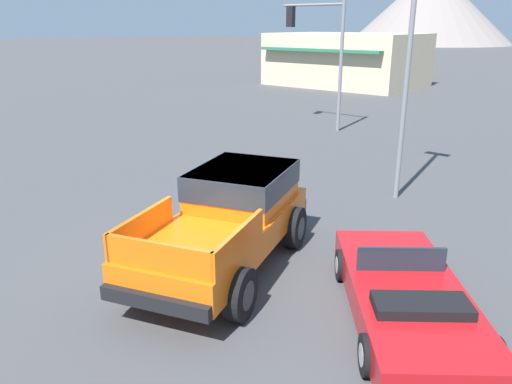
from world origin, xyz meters
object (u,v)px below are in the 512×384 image
at_px(red_convertible_car, 406,298).
at_px(street_lamp_post, 412,22).
at_px(orange_pickup_truck, 231,213).
at_px(traffic_light_main, 319,40).

relative_size(red_convertible_car, street_lamp_post, 0.58).
height_order(orange_pickup_truck, traffic_light_main, traffic_light_main).
xyz_separation_m(traffic_light_main, street_lamp_post, (7.36, -7.06, 0.75)).
bearing_deg(traffic_light_main, street_lamp_post, 136.23).
bearing_deg(street_lamp_post, traffic_light_main, 136.23).
bearing_deg(red_convertible_car, orange_pickup_truck, 144.96).
distance_m(orange_pickup_truck, traffic_light_main, 14.82).
xyz_separation_m(orange_pickup_truck, red_convertible_car, (3.70, 0.20, -0.66)).
height_order(orange_pickup_truck, street_lamp_post, street_lamp_post).
relative_size(orange_pickup_truck, traffic_light_main, 0.96).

